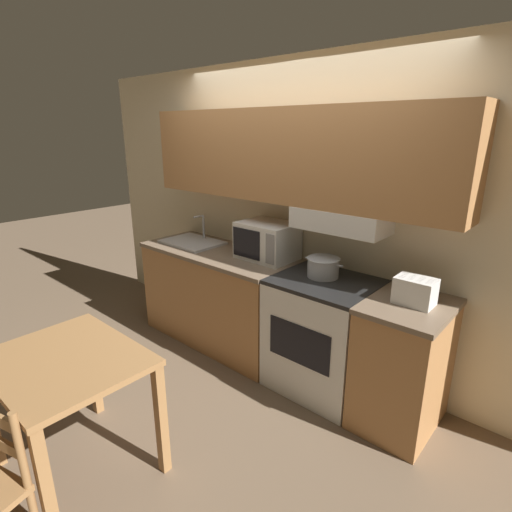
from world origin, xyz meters
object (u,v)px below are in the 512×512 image
object	(u,v)px
cooking_pot	(323,267)
dining_table	(68,377)
sink_basin	(192,242)
toaster	(415,291)
microwave	(267,241)
stove_range	(323,334)

from	to	relation	value
cooking_pot	dining_table	bearing A→B (deg)	-108.94
cooking_pot	sink_basin	xyz separation A→B (m)	(-1.47, -0.05, -0.06)
toaster	cooking_pot	bearing A→B (deg)	176.63
microwave	stove_range	bearing A→B (deg)	-10.18
stove_range	microwave	distance (m)	0.92
sink_basin	dining_table	xyz separation A→B (m)	(0.88, -1.68, -0.29)
stove_range	toaster	bearing A→B (deg)	0.85
stove_range	microwave	world-z (taller)	microwave
dining_table	microwave	bearing A→B (deg)	90.60
stove_range	cooking_pot	world-z (taller)	cooking_pot
microwave	toaster	size ratio (longest dim) A/B	1.89
microwave	sink_basin	size ratio (longest dim) A/B	0.83
cooking_pot	microwave	xyz separation A→B (m)	(-0.61, 0.07, 0.08)
stove_range	sink_basin	world-z (taller)	sink_basin
stove_range	cooking_pot	xyz separation A→B (m)	(-0.06, 0.05, 0.53)
stove_range	toaster	world-z (taller)	toaster
toaster	sink_basin	distance (m)	2.19
sink_basin	dining_table	distance (m)	1.92
stove_range	dining_table	xyz separation A→B (m)	(-0.65, -1.68, 0.18)
microwave	toaster	distance (m)	1.33
sink_basin	cooking_pot	bearing A→B (deg)	2.01
dining_table	stove_range	bearing A→B (deg)	68.74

